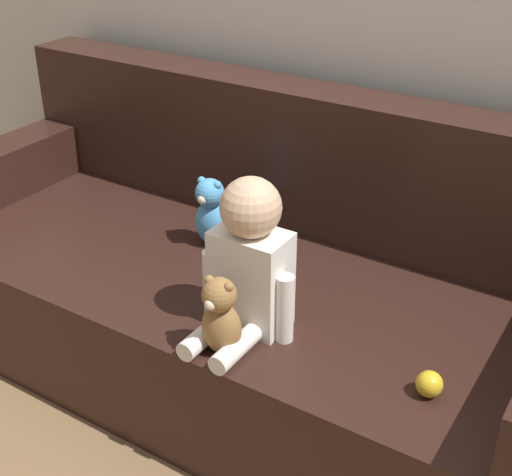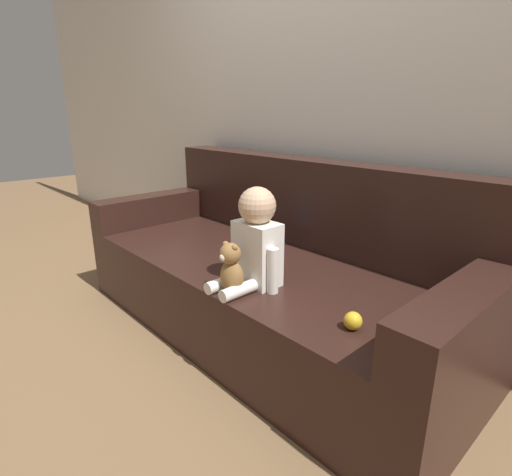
{
  "view_description": "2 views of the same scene",
  "coord_description": "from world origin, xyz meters",
  "px_view_note": "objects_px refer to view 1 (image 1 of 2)",
  "views": [
    {
      "loc": [
        1.02,
        -1.49,
        1.48
      ],
      "look_at": [
        0.12,
        -0.07,
        0.55
      ],
      "focal_mm": 50.0,
      "sensor_mm": 36.0,
      "label": 1
    },
    {
      "loc": [
        1.33,
        -1.27,
        1.09
      ],
      "look_at": [
        0.0,
        -0.04,
        0.51
      ],
      "focal_mm": 28.0,
      "sensor_mm": 36.0,
      "label": 2
    }
  ],
  "objects_px": {
    "plush_toy_side": "(211,212)",
    "toy_ball": "(429,384)",
    "person_baby": "(248,263)",
    "couch": "(247,284)",
    "teddy_bear_brown": "(221,316)"
  },
  "relations": [
    {
      "from": "teddy_bear_brown",
      "to": "plush_toy_side",
      "type": "distance_m",
      "value": 0.54
    },
    {
      "from": "couch",
      "to": "teddy_bear_brown",
      "type": "distance_m",
      "value": 0.51
    },
    {
      "from": "person_baby",
      "to": "teddy_bear_brown",
      "type": "height_order",
      "value": "person_baby"
    },
    {
      "from": "toy_ball",
      "to": "teddy_bear_brown",
      "type": "bearing_deg",
      "value": -165.91
    },
    {
      "from": "teddy_bear_brown",
      "to": "plush_toy_side",
      "type": "bearing_deg",
      "value": 127.95
    },
    {
      "from": "couch",
      "to": "plush_toy_side",
      "type": "xyz_separation_m",
      "value": [
        -0.13,
        0.0,
        0.21
      ]
    },
    {
      "from": "person_baby",
      "to": "plush_toy_side",
      "type": "distance_m",
      "value": 0.45
    },
    {
      "from": "person_baby",
      "to": "toy_ball",
      "type": "height_order",
      "value": "person_baby"
    },
    {
      "from": "person_baby",
      "to": "toy_ball",
      "type": "xyz_separation_m",
      "value": [
        0.49,
        -0.01,
        -0.15
      ]
    },
    {
      "from": "couch",
      "to": "plush_toy_side",
      "type": "distance_m",
      "value": 0.25
    },
    {
      "from": "toy_ball",
      "to": "plush_toy_side",
      "type": "bearing_deg",
      "value": 159.54
    },
    {
      "from": "couch",
      "to": "toy_ball",
      "type": "bearing_deg",
      "value": -23.78
    },
    {
      "from": "person_baby",
      "to": "toy_ball",
      "type": "relative_size",
      "value": 6.62
    },
    {
      "from": "plush_toy_side",
      "to": "toy_ball",
      "type": "relative_size",
      "value": 3.61
    },
    {
      "from": "couch",
      "to": "teddy_bear_brown",
      "type": "relative_size",
      "value": 9.77
    }
  ]
}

